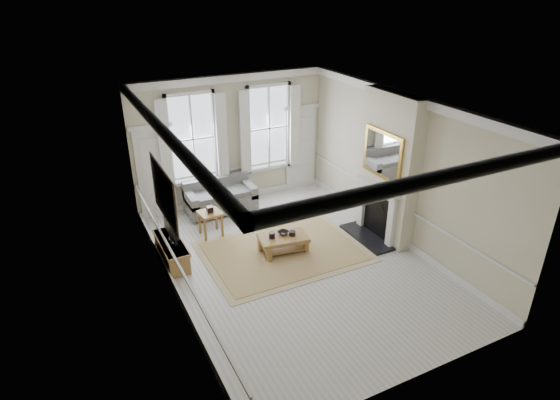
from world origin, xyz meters
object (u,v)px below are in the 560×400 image
sofa (220,198)px  coffee_table (283,239)px  side_table (210,216)px  tv_stand (172,251)px

sofa → coffee_table: sofa is taller
sofa → coffee_table: size_ratio=1.55×
side_table → coffee_table: 1.87m
coffee_table → tv_stand: bearing=171.4°
sofa → side_table: (-0.64, -1.13, 0.14)m
side_table → sofa: bearing=60.4°
sofa → side_table: bearing=-119.6°
coffee_table → side_table: bearing=138.4°
side_table → coffee_table: (1.18, -1.45, -0.18)m
sofa → tv_stand: size_ratio=1.31×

